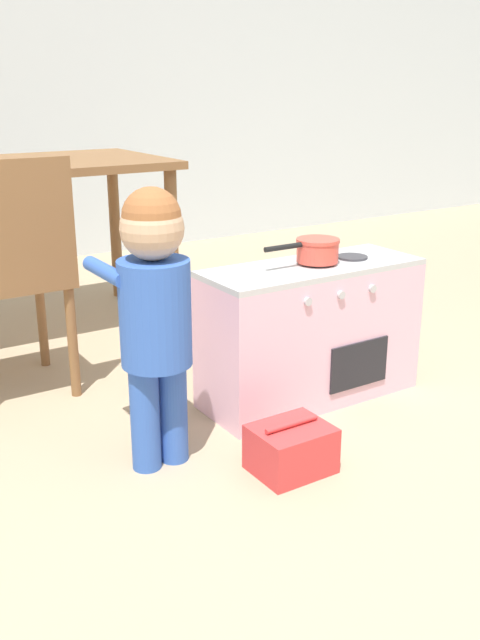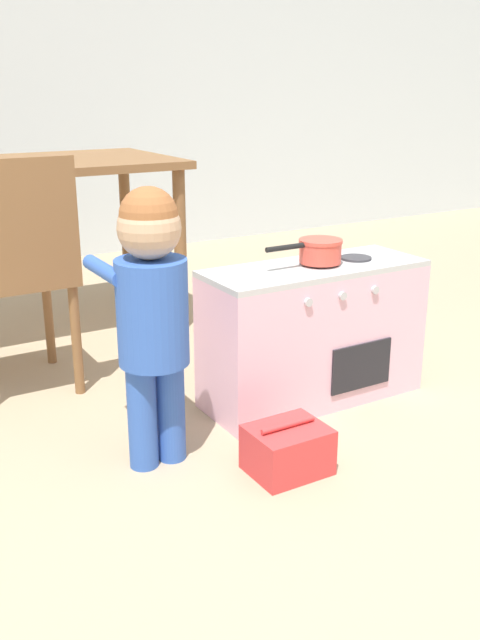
# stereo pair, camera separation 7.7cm
# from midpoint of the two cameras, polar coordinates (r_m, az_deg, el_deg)

# --- Properties ---
(wall_back) EXTENTS (10.00, 0.06, 2.60)m
(wall_back) POSITION_cam_midpoint_polar(r_m,az_deg,el_deg) (4.67, -17.10, 20.26)
(wall_back) COLOR silver
(wall_back) RESTS_ON ground_plane
(play_kitchen) EXTENTS (0.80, 0.31, 0.50)m
(play_kitchen) POSITION_cam_midpoint_polar(r_m,az_deg,el_deg) (2.54, 6.73, -1.05)
(play_kitchen) COLOR #EAB2C6
(play_kitchen) RESTS_ON ground_plane
(toy_pot) EXTENTS (0.30, 0.15, 0.08)m
(toy_pot) POSITION_cam_midpoint_polar(r_m,az_deg,el_deg) (2.47, 7.28, 5.62)
(toy_pot) COLOR #E04C3D
(toy_pot) RESTS_ON play_kitchen
(child_figure) EXTENTS (0.23, 0.34, 0.83)m
(child_figure) POSITION_cam_midpoint_polar(r_m,az_deg,el_deg) (2.01, -6.02, 1.73)
(child_figure) COLOR #335BB7
(child_figure) RESTS_ON ground_plane
(toy_basket) EXTENTS (0.22, 0.18, 0.16)m
(toy_basket) POSITION_cam_midpoint_polar(r_m,az_deg,el_deg) (2.13, 4.87, -10.29)
(toy_basket) COLOR #D13838
(toy_basket) RESTS_ON ground_plane
(dining_table) EXTENTS (1.22, 0.77, 0.77)m
(dining_table) POSITION_cam_midpoint_polar(r_m,az_deg,el_deg) (3.31, -15.53, 10.43)
(dining_table) COLOR brown
(dining_table) RESTS_ON ground_plane
(dining_chair_near) EXTENTS (0.41, 0.41, 0.86)m
(dining_chair_near) POSITION_cam_midpoint_polar(r_m,az_deg,el_deg) (2.61, -16.93, 3.85)
(dining_chair_near) COLOR brown
(dining_chair_near) RESTS_ON ground_plane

